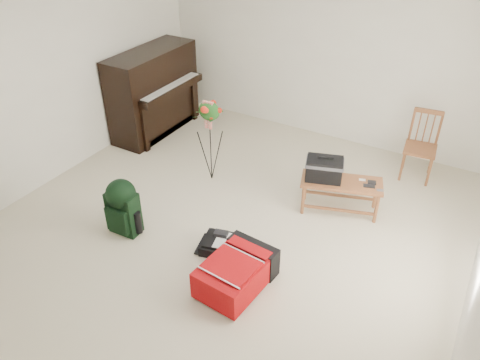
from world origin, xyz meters
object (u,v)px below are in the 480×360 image
Objects in this scene: bench at (331,171)px; red_suitcase at (239,269)px; piano at (154,94)px; black_duffel at (224,244)px; green_backpack at (122,204)px; flower_stand at (210,141)px; dining_chair at (421,147)px.

red_suitcase is (-0.28, -1.61, -0.33)m from bench.
piano reaches higher than black_duffel.
flower_stand reaches higher than green_backpack.
black_duffel is at bearing -135.63° from bench.
black_duffel is 1.48m from flower_stand.
red_suitcase is at bearing -54.88° from black_duffel.
bench is (3.01, -0.56, -0.10)m from piano.
dining_chair is (0.76, 1.23, -0.06)m from bench.
black_duffel is 0.78× the size of green_backpack.
green_backpack is at bearing -176.60° from red_suitcase.
flower_stand reaches higher than black_duffel.
piano reaches higher than dining_chair.
red_suitcase is 0.71× the size of flower_stand.
red_suitcase is 1.54× the size of black_duffel.
piano is at bearing 146.59° from red_suitcase.
bench is 1.54m from flower_stand.
bench is at bearing 85.13° from red_suitcase.
bench is 1.49× the size of green_backpack.
dining_chair reaches higher than black_duffel.
piano is 2.47m from green_backpack.
red_suitcase is (2.73, -2.17, -0.43)m from piano.
bench reaches higher than black_duffel.
piano is at bearing 117.09° from green_backpack.
black_duffel is at bearing -55.68° from flower_stand.
dining_chair is 0.80× the size of flower_stand.
bench is 2.37m from green_backpack.
bench is 1.51m from black_duffel.
piano is 1.88× the size of red_suitcase.
dining_chair is at bearing 44.71° from green_backpack.
piano reaches higher than red_suitcase.
dining_chair reaches higher than green_backpack.
dining_chair reaches higher than bench.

